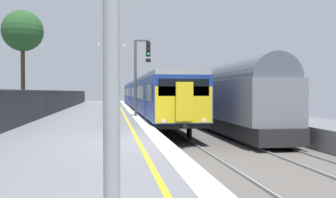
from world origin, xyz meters
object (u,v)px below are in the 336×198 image
object	(u,v)px
commuter_train_at_platform	(145,95)
platform_lamp_mid	(112,71)
signal_gantry	(140,68)
platform_lamp_far	(112,82)
background_tree_centre	(23,32)
freight_train_adjacent_track	(205,95)

from	to	relation	value
commuter_train_at_platform	platform_lamp_mid	world-z (taller)	platform_lamp_mid
signal_gantry	platform_lamp_far	bearing A→B (deg)	93.92
background_tree_centre	commuter_train_at_platform	bearing A→B (deg)	19.78
platform_lamp_far	background_tree_centre	xyz separation A→B (m)	(-7.48, -17.93, 3.72)
freight_train_adjacent_track	platform_lamp_mid	distance (m)	7.80
platform_lamp_mid	platform_lamp_far	bearing A→B (deg)	90.00
signal_gantry	background_tree_centre	size ratio (longest dim) A/B	0.59
signal_gantry	platform_lamp_mid	bearing A→B (deg)	130.39
signal_gantry	platform_lamp_mid	world-z (taller)	platform_lamp_mid
signal_gantry	platform_lamp_far	distance (m)	26.64
commuter_train_at_platform	background_tree_centre	xyz separation A→B (m)	(-10.78, -3.88, 5.39)
freight_train_adjacent_track	background_tree_centre	distance (m)	16.29
freight_train_adjacent_track	signal_gantry	world-z (taller)	signal_gantry
freight_train_adjacent_track	signal_gantry	distance (m)	7.19
commuter_train_at_platform	platform_lamp_far	bearing A→B (deg)	103.21
signal_gantry	background_tree_centre	distance (m)	13.17
platform_lamp_mid	freight_train_adjacent_track	bearing A→B (deg)	16.49
commuter_train_at_platform	platform_lamp_mid	size ratio (longest dim) A/B	8.11
commuter_train_at_platform	background_tree_centre	bearing A→B (deg)	-160.22
freight_train_adjacent_track	background_tree_centre	bearing A→B (deg)	163.63
commuter_train_at_platform	platform_lamp_far	world-z (taller)	platform_lamp_far
platform_lamp_mid	background_tree_centre	bearing A→B (deg)	139.01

